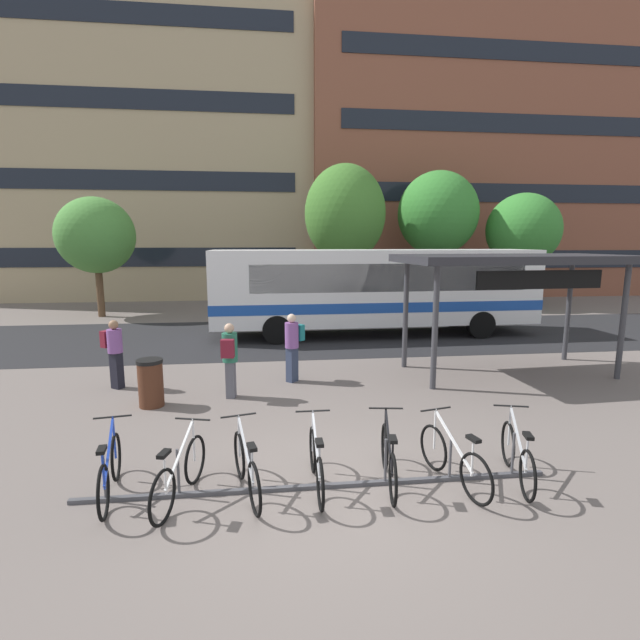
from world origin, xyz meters
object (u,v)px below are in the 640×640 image
(street_tree_0, at_px, (523,230))
(street_tree_3, at_px, (438,214))
(parked_bicycle_white_5, at_px, (453,460))
(commuter_maroon_pack_0, at_px, (114,349))
(parked_bicycle_white_1, at_px, (180,475))
(parked_bicycle_blue_0, at_px, (110,471))
(commuter_maroon_pack_2, at_px, (230,356))
(parked_bicycle_silver_6, at_px, (517,456))
(commuter_teal_pack_1, at_px, (293,343))
(street_tree_1, at_px, (96,236))
(parked_bicycle_silver_2, at_px, (246,469))
(street_tree_2, at_px, (345,214))
(parked_bicycle_black_4, at_px, (389,460))
(trash_bin, at_px, (151,383))
(transit_shelter, at_px, (514,263))
(parked_bicycle_silver_3, at_px, (316,463))
(city_bus, at_px, (373,288))

(street_tree_0, height_order, street_tree_3, street_tree_3)
(parked_bicycle_white_5, distance_m, commuter_maroon_pack_0, 8.23)
(parked_bicycle_white_1, height_order, street_tree_0, street_tree_0)
(parked_bicycle_blue_0, xyz_separation_m, commuter_maroon_pack_2, (1.34, 4.03, 0.60))
(parked_bicycle_silver_6, height_order, commuter_teal_pack_1, commuter_teal_pack_1)
(parked_bicycle_white_5, relative_size, street_tree_0, 0.28)
(commuter_teal_pack_1, xyz_separation_m, street_tree_1, (-8.37, 11.37, 2.77))
(parked_bicycle_silver_2, relative_size, street_tree_2, 0.23)
(street_tree_2, bearing_deg, parked_bicycle_silver_6, -91.45)
(parked_bicycle_blue_0, bearing_deg, parked_bicycle_black_4, -100.20)
(trash_bin, height_order, street_tree_2, street_tree_2)
(trash_bin, bearing_deg, parked_bicycle_silver_2, -60.42)
(parked_bicycle_silver_6, bearing_deg, trash_bin, 71.78)
(parked_bicycle_white_5, distance_m, parked_bicycle_silver_6, 0.98)
(parked_bicycle_black_4, bearing_deg, parked_bicycle_white_1, 100.35)
(parked_bicycle_white_5, bearing_deg, commuter_maroon_pack_0, 36.77)
(street_tree_0, bearing_deg, street_tree_2, 179.84)
(street_tree_3, bearing_deg, transit_shelter, -102.32)
(parked_bicycle_silver_3, bearing_deg, street_tree_3, -24.73)
(parked_bicycle_silver_6, xyz_separation_m, trash_bin, (-6.10, 3.91, 0.13))
(parked_bicycle_white_1, bearing_deg, parked_bicycle_silver_3, -72.28)
(parked_bicycle_blue_0, bearing_deg, commuter_maroon_pack_2, -26.93)
(street_tree_0, distance_m, street_tree_3, 4.58)
(parked_bicycle_white_1, bearing_deg, commuter_maroon_pack_0, 39.07)
(parked_bicycle_white_1, bearing_deg, transit_shelter, -40.09)
(parked_bicycle_silver_2, relative_size, parked_bicycle_silver_3, 0.98)
(street_tree_1, bearing_deg, commuter_maroon_pack_0, -70.24)
(city_bus, xyz_separation_m, parked_bicycle_silver_2, (-4.31, -10.90, -1.39))
(parked_bicycle_blue_0, distance_m, parked_bicycle_silver_6, 5.79)
(parked_bicycle_white_1, bearing_deg, commuter_teal_pack_1, -4.64)
(trash_bin, bearing_deg, commuter_maroon_pack_2, 12.20)
(street_tree_0, bearing_deg, trash_bin, -139.53)
(trash_bin, bearing_deg, commuter_teal_pack_1, 24.88)
(street_tree_0, bearing_deg, parked_bicycle_silver_6, -119.65)
(parked_bicycle_white_1, bearing_deg, trash_bin, 32.69)
(parked_bicycle_black_4, xyz_separation_m, commuter_maroon_pack_0, (-5.34, 5.18, 0.58))
(street_tree_2, bearing_deg, parked_bicycle_blue_0, -109.61)
(street_tree_0, relative_size, street_tree_3, 0.83)
(street_tree_1, bearing_deg, street_tree_3, 6.56)
(parked_bicycle_black_4, bearing_deg, parked_bicycle_blue_0, 96.73)
(parked_bicycle_white_5, distance_m, street_tree_0, 21.20)
(trash_bin, distance_m, street_tree_3, 19.42)
(street_tree_0, bearing_deg, parked_bicycle_white_5, -121.97)
(parked_bicycle_silver_6, height_order, street_tree_3, street_tree_3)
(parked_bicycle_white_5, distance_m, street_tree_3, 20.37)
(commuter_maroon_pack_2, bearing_deg, commuter_maroon_pack_0, 75.48)
(street_tree_1, bearing_deg, parked_bicycle_silver_2, -65.99)
(parked_bicycle_silver_2, distance_m, commuter_teal_pack_1, 5.39)
(parked_bicycle_blue_0, height_order, street_tree_3, street_tree_3)
(parked_bicycle_silver_6, xyz_separation_m, commuter_teal_pack_1, (-2.97, 5.36, 0.61))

